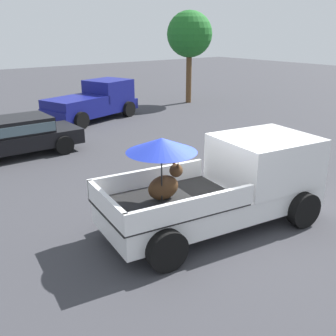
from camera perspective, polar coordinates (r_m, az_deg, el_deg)
ground_plane at (r=9.20m, az=6.39°, el=-8.18°), size 80.00×80.00×0.00m
pickup_truck_main at (r=9.02m, az=8.72°, el=-2.01°), size 5.27×2.85×2.23m
pickup_truck_red at (r=19.96m, az=-10.39°, el=9.33°), size 5.12×3.21×1.80m
parked_sedan_near at (r=14.85m, az=-20.64°, el=4.49°), size 4.33×2.04×1.33m
tree_by_lot at (r=24.05m, az=3.07°, el=18.39°), size 2.59×2.59×5.19m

